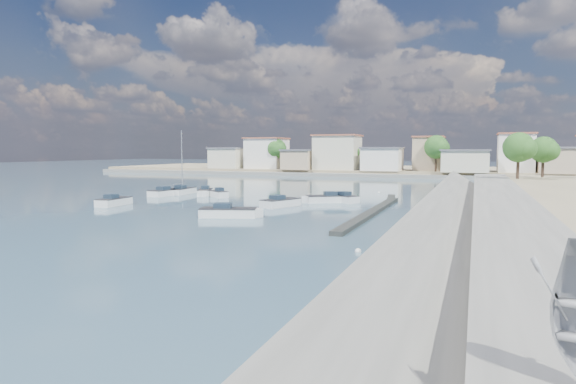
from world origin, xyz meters
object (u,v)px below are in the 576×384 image
(motorboat_f, at_px, (218,194))
(motorboat_d, at_px, (324,199))
(sailboat, at_px, (183,191))
(motorboat_a, at_px, (115,202))
(motorboat_g, at_px, (205,193))
(motorboat_b, at_px, (282,203))
(motorboat_c, at_px, (341,199))
(motorboat_h, at_px, (231,213))
(motorboat_e, at_px, (168,193))

(motorboat_f, bearing_deg, motorboat_d, -4.92)
(motorboat_f, bearing_deg, sailboat, 162.42)
(motorboat_a, xyz_separation_m, motorboat_g, (3.20, 13.59, 0.00))
(motorboat_d, height_order, motorboat_g, same)
(motorboat_b, height_order, motorboat_c, same)
(motorboat_a, height_order, motorboat_d, same)
(motorboat_h, bearing_deg, motorboat_b, 82.75)
(motorboat_e, height_order, motorboat_f, same)
(motorboat_h, height_order, sailboat, sailboat)
(motorboat_b, distance_m, motorboat_g, 16.44)
(motorboat_e, bearing_deg, motorboat_f, 5.56)
(motorboat_e, bearing_deg, motorboat_g, 23.49)
(motorboat_c, bearing_deg, motorboat_e, -178.03)
(motorboat_c, height_order, motorboat_g, same)
(motorboat_c, xyz_separation_m, motorboat_g, (-19.14, 1.17, 0.00))
(motorboat_a, bearing_deg, motorboat_e, 96.68)
(motorboat_d, xyz_separation_m, motorboat_f, (-14.83, 1.28, 0.00))
(motorboat_a, xyz_separation_m, motorboat_h, (16.43, -3.70, -0.00))
(motorboat_b, xyz_separation_m, motorboat_f, (-11.69, 6.61, 0.00))
(motorboat_c, height_order, motorboat_d, same)
(motorboat_b, bearing_deg, motorboat_h, -97.25)
(motorboat_c, distance_m, motorboat_h, 17.17)
(motorboat_c, relative_size, motorboat_d, 0.92)
(motorboat_d, relative_size, motorboat_h, 0.87)
(motorboat_a, xyz_separation_m, sailboat, (-0.74, 14.43, 0.05))
(motorboat_c, distance_m, motorboat_e, 23.72)
(motorboat_f, relative_size, motorboat_g, 0.77)
(motorboat_e, bearing_deg, sailboat, 77.73)
(motorboat_b, relative_size, motorboat_c, 1.12)
(motorboat_f, height_order, motorboat_g, same)
(motorboat_d, bearing_deg, motorboat_a, -152.00)
(motorboat_a, xyz_separation_m, motorboat_c, (22.35, 12.42, 0.00))
(motorboat_a, xyz_separation_m, motorboat_d, (20.77, 11.04, -0.00))
(sailboat, bearing_deg, motorboat_f, -17.58)
(motorboat_f, bearing_deg, motorboat_h, -56.76)
(motorboat_b, relative_size, sailboat, 0.57)
(motorboat_b, xyz_separation_m, motorboat_c, (4.72, 6.72, 0.00))
(motorboat_g, bearing_deg, motorboat_e, -156.51)
(motorboat_e, height_order, motorboat_h, same)
(motorboat_d, distance_m, sailboat, 21.78)
(motorboat_c, height_order, sailboat, sailboat)
(motorboat_h, bearing_deg, motorboat_e, 139.30)
(motorboat_d, xyz_separation_m, motorboat_h, (-4.33, -14.74, 0.00))
(motorboat_e, distance_m, motorboat_f, 7.33)
(motorboat_f, xyz_separation_m, motorboat_h, (10.50, -16.02, 0.00))
(motorboat_c, distance_m, sailboat, 23.18)
(motorboat_a, bearing_deg, motorboat_b, 17.94)
(motorboat_c, xyz_separation_m, motorboat_e, (-23.71, -0.82, -0.00))
(motorboat_c, xyz_separation_m, motorboat_h, (-5.91, -16.12, -0.00))
(motorboat_a, relative_size, motorboat_f, 1.40)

